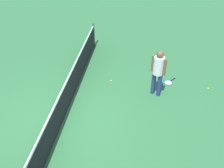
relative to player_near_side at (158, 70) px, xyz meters
The scene contains 6 objects.
ground_plane 3.43m from the player_near_side, 120.99° to the left, with size 40.00×40.00×0.00m, color #2D6B3D.
court_net 3.32m from the player_near_side, 120.99° to the left, with size 10.09×0.09×1.07m.
player_near_side is the anchor object (origin of this frame).
tennis_racket_near_player 1.34m from the player_near_side, 33.58° to the right, with size 0.56×0.50×0.03m.
tennis_ball_near_player 1.97m from the player_near_side, 71.89° to the left, with size 0.07×0.07×0.07m, color #C6E033.
tennis_ball_by_net 2.18m from the player_near_side, 74.28° to the right, with size 0.07×0.07×0.07m, color #C6E033.
Camera 1 is at (-5.44, -2.26, 5.53)m, focal length 40.93 mm.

